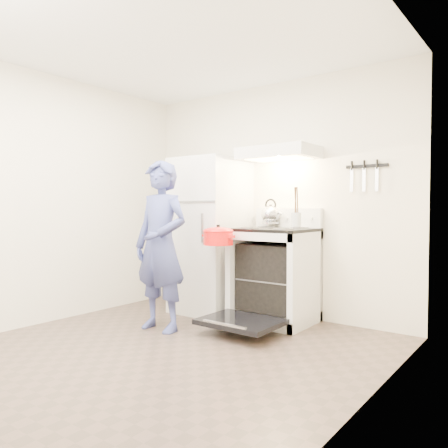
{
  "coord_description": "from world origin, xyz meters",
  "views": [
    {
      "loc": [
        2.46,
        -2.33,
        1.15
      ],
      "look_at": [
        -0.05,
        1.0,
        1.0
      ],
      "focal_mm": 35.0,
      "sensor_mm": 36.0,
      "label": 1
    }
  ],
  "objects_px": {
    "stove_body": "(274,277)",
    "tea_kettle": "(271,213)",
    "refrigerator": "(210,235)",
    "dutch_oven": "(218,238)",
    "person": "(161,245)"
  },
  "relations": [
    {
      "from": "refrigerator",
      "to": "person",
      "type": "xyz_separation_m",
      "value": [
        0.1,
        -0.87,
        -0.05
      ]
    },
    {
      "from": "stove_body",
      "to": "tea_kettle",
      "type": "bearing_deg",
      "value": 130.54
    },
    {
      "from": "stove_body",
      "to": "person",
      "type": "xyz_separation_m",
      "value": [
        -0.71,
        -0.9,
        0.34
      ]
    },
    {
      "from": "person",
      "to": "dutch_oven",
      "type": "bearing_deg",
      "value": 43.06
    },
    {
      "from": "refrigerator",
      "to": "dutch_oven",
      "type": "relative_size",
      "value": 4.77
    },
    {
      "from": "dutch_oven",
      "to": "person",
      "type": "bearing_deg",
      "value": -133.91
    },
    {
      "from": "stove_body",
      "to": "person",
      "type": "height_order",
      "value": "person"
    },
    {
      "from": "stove_body",
      "to": "dutch_oven",
      "type": "distance_m",
      "value": 0.72
    },
    {
      "from": "refrigerator",
      "to": "dutch_oven",
      "type": "xyz_separation_m",
      "value": [
        0.48,
        -0.48,
        0.01
      ]
    },
    {
      "from": "refrigerator",
      "to": "stove_body",
      "type": "bearing_deg",
      "value": 1.77
    },
    {
      "from": "stove_body",
      "to": "dutch_oven",
      "type": "relative_size",
      "value": 2.58
    },
    {
      "from": "refrigerator",
      "to": "tea_kettle",
      "type": "bearing_deg",
      "value": 17.94
    },
    {
      "from": "person",
      "to": "dutch_oven",
      "type": "height_order",
      "value": "person"
    },
    {
      "from": "stove_body",
      "to": "dutch_oven",
      "type": "bearing_deg",
      "value": -123.38
    },
    {
      "from": "refrigerator",
      "to": "stove_body",
      "type": "xyz_separation_m",
      "value": [
        0.81,
        0.02,
        -0.39
      ]
    }
  ]
}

